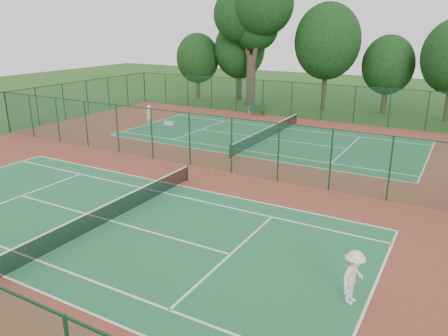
{
  "coord_description": "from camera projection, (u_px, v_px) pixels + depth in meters",
  "views": [
    {
      "loc": [
        13.81,
        -22.61,
        8.75
      ],
      "look_at": [
        3.08,
        -3.66,
        1.6
      ],
      "focal_mm": 35.0,
      "sensor_mm": 36.0,
      "label": 1
    }
  ],
  "objects": [
    {
      "name": "ground",
      "position": [
        210.0,
        169.0,
        27.89
      ],
      "size": [
        120.0,
        120.0,
        0.0
      ],
      "primitive_type": "plane",
      "color": "#265119",
      "rests_on": "ground"
    },
    {
      "name": "red_pad",
      "position": [
        210.0,
        169.0,
        27.88
      ],
      "size": [
        40.0,
        36.0,
        0.01
      ],
      "primitive_type": "cube",
      "color": "brown",
      "rests_on": "ground"
    },
    {
      "name": "court_near",
      "position": [
        111.0,
        221.0,
        20.44
      ],
      "size": [
        23.77,
        10.97,
        0.01
      ],
      "primitive_type": "cube",
      "color": "#20673C",
      "rests_on": "red_pad"
    },
    {
      "name": "court_far",
      "position": [
        268.0,
        138.0,
        35.32
      ],
      "size": [
        23.77,
        10.97,
        0.01
      ],
      "primitive_type": "cube",
      "color": "#21683D",
      "rests_on": "red_pad"
    },
    {
      "name": "fence_north",
      "position": [
        306.0,
        101.0,
        42.22
      ],
      "size": [
        40.0,
        0.09,
        3.5
      ],
      "color": "#174527",
      "rests_on": "ground"
    },
    {
      "name": "fence_west",
      "position": [
        7.0,
        112.0,
        36.7
      ],
      "size": [
        0.09,
        36.0,
        3.5
      ],
      "rotation": [
        0.0,
        0.0,
        1.57
      ],
      "color": "#184931",
      "rests_on": "ground"
    },
    {
      "name": "fence_divider",
      "position": [
        210.0,
        142.0,
        27.34
      ],
      "size": [
        40.0,
        0.09,
        3.5
      ],
      "color": "#1A4F33",
      "rests_on": "ground"
    },
    {
      "name": "tennis_net_near",
      "position": [
        110.0,
        210.0,
        20.27
      ],
      "size": [
        0.1,
        12.9,
        0.97
      ],
      "color": "#143822",
      "rests_on": "ground"
    },
    {
      "name": "tennis_net_far",
      "position": [
        268.0,
        132.0,
        35.16
      ],
      "size": [
        0.1,
        12.9,
        0.97
      ],
      "color": "#143720",
      "rests_on": "ground"
    },
    {
      "name": "player_near",
      "position": [
        353.0,
        277.0,
        14.16
      ],
      "size": [
        0.94,
        1.33,
        1.87
      ],
      "primitive_type": "imported",
      "rotation": [
        0.0,
        0.0,
        1.35
      ],
      "color": "white",
      "rests_on": "court_near"
    },
    {
      "name": "player_far",
      "position": [
        149.0,
        115.0,
        39.55
      ],
      "size": [
        0.56,
        0.75,
        1.86
      ],
      "primitive_type": "imported",
      "rotation": [
        0.0,
        0.0,
        -1.76
      ],
      "color": "silver",
      "rests_on": "court_far"
    },
    {
      "name": "trash_bin",
      "position": [
        250.0,
        111.0,
        44.5
      ],
      "size": [
        0.57,
        0.57,
        0.81
      ],
      "primitive_type": "cylinder",
      "rotation": [
        0.0,
        0.0,
        0.33
      ],
      "color": "gray",
      "rests_on": "red_pad"
    },
    {
      "name": "bench",
      "position": [
        258.0,
        110.0,
        44.2
      ],
      "size": [
        1.72,
        1.09,
        1.03
      ],
      "rotation": [
        0.0,
        0.0,
        0.4
      ],
      "color": "#12361F",
      "rests_on": "red_pad"
    },
    {
      "name": "kit_bag",
      "position": [
        169.0,
        123.0,
        39.99
      ],
      "size": [
        0.91,
        0.36,
        0.34
      ],
      "primitive_type": "cube",
      "rotation": [
        0.0,
        0.0,
        0.03
      ],
      "color": "white",
      "rests_on": "red_pad"
    },
    {
      "name": "stray_ball_a",
      "position": [
        212.0,
        170.0,
        27.59
      ],
      "size": [
        0.07,
        0.07,
        0.07
      ],
      "primitive_type": "sphere",
      "color": "yellow",
      "rests_on": "red_pad"
    },
    {
      "name": "stray_ball_b",
      "position": [
        271.0,
        182.0,
        25.43
      ],
      "size": [
        0.07,
        0.07,
        0.07
      ],
      "primitive_type": "sphere",
      "color": "yellow",
      "rests_on": "red_pad"
    },
    {
      "name": "stray_ball_c",
      "position": [
        234.0,
        176.0,
        26.5
      ],
      "size": [
        0.07,
        0.07,
        0.07
      ],
      "primitive_type": "sphere",
      "color": "gold",
      "rests_on": "red_pad"
    },
    {
      "name": "big_tree",
      "position": [
        254.0,
        14.0,
        46.82
      ],
      "size": [
        9.09,
        6.65,
        13.96
      ],
      "color": "#3B2C20",
      "rests_on": "ground"
    },
    {
      "name": "evergreen_row",
      "position": [
        329.0,
        109.0,
        47.7
      ],
      "size": [
        39.0,
        5.0,
        12.0
      ],
      "primitive_type": null,
      "color": "black",
      "rests_on": "ground"
    }
  ]
}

